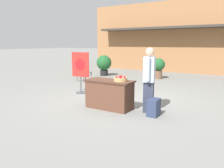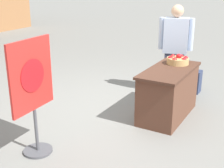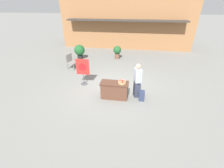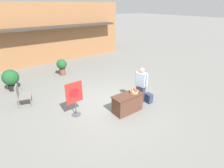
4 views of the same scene
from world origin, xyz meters
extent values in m
plane|color=slate|center=(0.00, 0.00, 0.00)|extent=(120.00, 120.00, 0.00)
cube|color=#9E6B42|center=(-0.01, 9.26, 2.10)|extent=(11.99, 3.69, 4.21)
cube|color=#38332D|center=(-0.01, 6.97, 2.61)|extent=(10.19, 0.90, 0.12)
cube|color=brown|center=(0.22, -0.95, 0.36)|extent=(1.20, 0.56, 0.72)
cube|color=#492C20|center=(0.22, -0.95, 0.74)|extent=(1.28, 0.60, 0.04)
cylinder|color=tan|center=(0.56, -0.95, 0.81)|extent=(0.34, 0.34, 0.10)
sphere|color=red|center=(0.68, -0.97, 0.85)|extent=(0.08, 0.08, 0.08)
sphere|color=red|center=(0.62, -0.85, 0.85)|extent=(0.08, 0.08, 0.08)
sphere|color=#A30F14|center=(0.50, -0.85, 0.85)|extent=(0.08, 0.08, 0.08)
sphere|color=red|center=(0.44, -0.94, 0.85)|extent=(0.08, 0.08, 0.08)
sphere|color=red|center=(0.51, -1.07, 0.85)|extent=(0.08, 0.08, 0.08)
sphere|color=#A30F14|center=(0.61, -1.06, 0.85)|extent=(0.08, 0.08, 0.08)
sphere|color=red|center=(0.56, -0.97, 0.89)|extent=(0.08, 0.08, 0.08)
sphere|color=red|center=(0.57, -0.96, 0.89)|extent=(0.08, 0.08, 0.08)
cube|color=#33384C|center=(1.23, -0.68, 0.39)|extent=(0.32, 0.39, 0.78)
cube|color=silver|center=(1.23, -0.68, 1.09)|extent=(0.36, 0.47, 0.62)
sphere|color=tan|center=(1.23, -0.68, 1.51)|extent=(0.22, 0.22, 0.22)
cylinder|color=silver|center=(1.29, -0.93, 1.11)|extent=(0.09, 0.09, 0.57)
cylinder|color=silver|center=(1.16, -0.43, 1.11)|extent=(0.09, 0.09, 0.57)
cube|color=#2D3856|center=(1.48, -0.95, 0.21)|extent=(0.24, 0.34, 0.42)
cylinder|color=#4C4C51|center=(-1.60, 0.08, 0.01)|extent=(0.36, 0.36, 0.03)
cylinder|color=#4C4C51|center=(-1.60, 0.08, 0.31)|extent=(0.04, 0.04, 0.55)
cube|color=red|center=(-1.60, 0.08, 1.00)|extent=(0.70, 0.06, 0.84)
cylinder|color=red|center=(-1.60, 0.06, 1.00)|extent=(0.39, 0.03, 0.39)
cylinder|color=gray|center=(-2.75, 2.24, 0.20)|extent=(0.05, 0.05, 0.39)
cylinder|color=gray|center=(-2.89, 1.79, 0.20)|extent=(0.05, 0.05, 0.39)
cylinder|color=gray|center=(-3.21, 2.37, 0.20)|extent=(0.05, 0.05, 0.39)
cylinder|color=gray|center=(-3.34, 1.92, 0.20)|extent=(0.05, 0.05, 0.39)
cube|color=gray|center=(-3.05, 2.08, 0.42)|extent=(0.68, 0.68, 0.06)
cube|color=gray|center=(-3.28, 2.15, 0.71)|extent=(0.21, 0.54, 0.51)
cylinder|color=brown|center=(-0.36, 4.56, 0.20)|extent=(0.36, 0.36, 0.40)
sphere|color=#1E5628|center=(-0.36, 4.56, 0.70)|extent=(0.61, 0.61, 0.61)
cylinder|color=black|center=(-3.24, 4.06, 0.15)|extent=(0.42, 0.42, 0.30)
sphere|color=#1E5628|center=(-3.24, 4.06, 0.70)|extent=(0.80, 0.80, 0.80)
camera|label=1|loc=(3.23, -5.77, 1.72)|focal=35.00mm
camera|label=2|loc=(-4.09, -2.42, 2.08)|focal=50.00mm
camera|label=3|loc=(1.05, -6.80, 3.91)|focal=24.00mm
camera|label=4|loc=(-3.92, -5.52, 4.07)|focal=28.00mm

